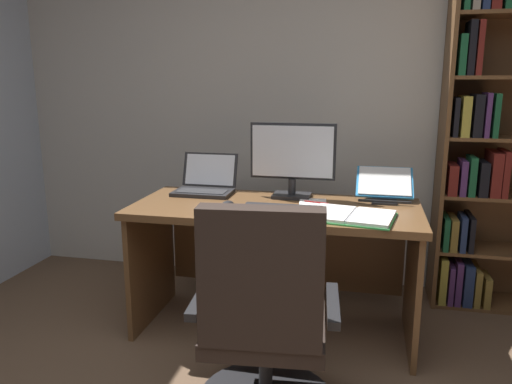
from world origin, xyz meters
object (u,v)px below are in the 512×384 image
object	(u,v)px
desk	(277,237)
office_chair	(264,332)
monitor	(292,160)
laptop	(205,185)
bookshelf	(501,139)
pen	(316,202)
keyboard	(282,209)
open_binder	(352,216)
computer_mouse	(228,205)
reading_stand_with_book	(385,185)
notepad	(313,204)

from	to	relation	value
desk	office_chair	xyz separation A→B (m)	(0.10, -0.87, -0.13)
monitor	laptop	size ratio (longest dim) A/B	1.43
office_chair	bookshelf	bearing A→B (deg)	45.34
office_chair	pen	bearing A→B (deg)	76.69
desk	keyboard	distance (m)	0.30
office_chair	open_binder	world-z (taller)	office_chair
office_chair	pen	size ratio (longest dim) A/B	6.93
monitor	keyboard	xyz separation A→B (m)	(0.00, -0.34, -0.21)
office_chair	laptop	bearing A→B (deg)	114.11
office_chair	keyboard	bearing A→B (deg)	88.03
monitor	computer_mouse	xyz separation A→B (m)	(-0.30, -0.34, -0.20)
bookshelf	pen	bearing A→B (deg)	-151.41
bookshelf	open_binder	xyz separation A→B (m)	(-0.85, -0.81, -0.31)
keyboard	reading_stand_with_book	world-z (taller)	reading_stand_with_book
monitor	computer_mouse	distance (m)	0.50
office_chair	reading_stand_with_book	bearing A→B (deg)	60.30
keyboard	notepad	xyz separation A→B (m)	(0.14, 0.19, -0.01)
office_chair	reading_stand_with_book	xyz separation A→B (m)	(0.49, 1.08, 0.42)
computer_mouse	reading_stand_with_book	distance (m)	0.93
bookshelf	office_chair	world-z (taller)	bookshelf
reading_stand_with_book	bookshelf	bearing A→B (deg)	27.28
desk	computer_mouse	size ratio (longest dim) A/B	15.17
office_chair	notepad	xyz separation A→B (m)	(0.10, 0.86, 0.34)
keyboard	notepad	world-z (taller)	keyboard
bookshelf	notepad	world-z (taller)	bookshelf
desk	computer_mouse	bearing A→B (deg)	-141.44
keyboard	open_binder	bearing A→B (deg)	-7.89
office_chair	pen	xyz separation A→B (m)	(0.12, 0.86, 0.35)
desk	notepad	xyz separation A→B (m)	(0.20, -0.01, 0.21)
monitor	pen	size ratio (longest dim) A/B	3.57
keyboard	reading_stand_with_book	distance (m)	0.67
laptop	computer_mouse	bearing A→B (deg)	-55.24
laptop	pen	distance (m)	0.72
office_chair	keyboard	world-z (taller)	office_chair
open_binder	office_chair	bearing A→B (deg)	-107.25
monitor	notepad	bearing A→B (deg)	-47.39
bookshelf	monitor	xyz separation A→B (m)	(-1.21, -0.42, -0.10)
desk	monitor	size ratio (longest dim) A/B	3.16
computer_mouse	open_binder	bearing A→B (deg)	-4.33
monitor	pen	xyz separation A→B (m)	(0.16, -0.15, -0.21)
monitor	pen	world-z (taller)	monitor
pen	bookshelf	bearing A→B (deg)	28.59
pen	open_binder	bearing A→B (deg)	-49.56
reading_stand_with_book	open_binder	bearing A→B (deg)	-110.32
bookshelf	computer_mouse	bearing A→B (deg)	-153.37
bookshelf	monitor	distance (m)	1.29
bookshelf	keyboard	world-z (taller)	bookshelf
office_chair	monitor	size ratio (longest dim) A/B	1.94
laptop	bookshelf	bearing A→B (deg)	13.37
reading_stand_with_book	pen	size ratio (longest dim) A/B	2.29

